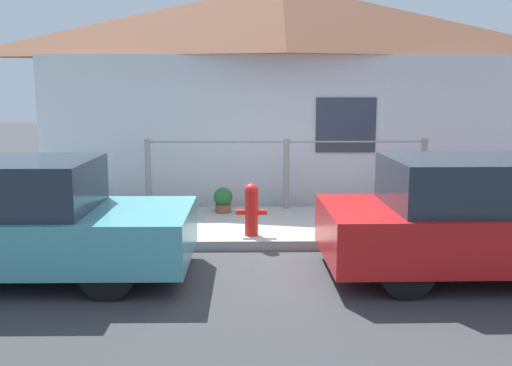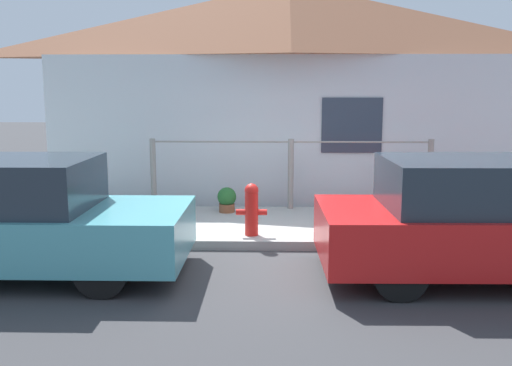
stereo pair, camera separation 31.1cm
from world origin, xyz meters
name	(u,v)px [view 2 (the right image)]	position (x,y,z in m)	size (l,w,h in m)	color
ground_plane	(296,251)	(0.00, 0.00, 0.00)	(60.00, 60.00, 0.00)	#38383A
sidewalk	(293,226)	(0.00, 1.17, 0.07)	(24.00, 2.35, 0.13)	#9E9E99
house	(289,31)	(0.00, 3.84, 3.33)	(9.41, 2.23, 4.24)	silver
fence	(291,171)	(0.00, 2.20, 0.80)	(4.90, 0.10, 1.22)	gray
car_left	(4,218)	(-3.52, -1.07, 0.69)	(4.25, 1.70, 1.40)	teal
car_right	(491,220)	(2.21, -1.07, 0.70)	(4.08, 1.75, 1.41)	red
fire_hydrant	(252,208)	(-0.62, 0.35, 0.53)	(0.44, 0.20, 0.75)	red
potted_plant_near_hydrant	(227,199)	(-1.09, 1.89, 0.35)	(0.32, 0.32, 0.43)	brown
potted_plant_by_fence	(75,204)	(-3.51, 1.34, 0.37)	(0.34, 0.34, 0.47)	#9E5638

